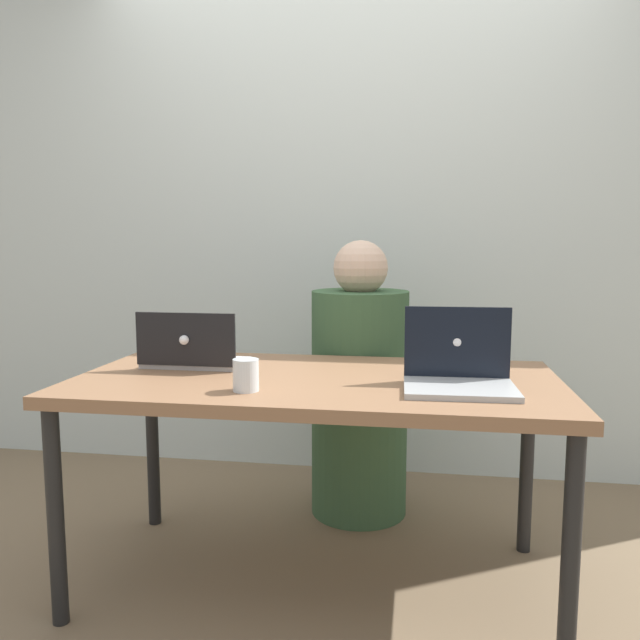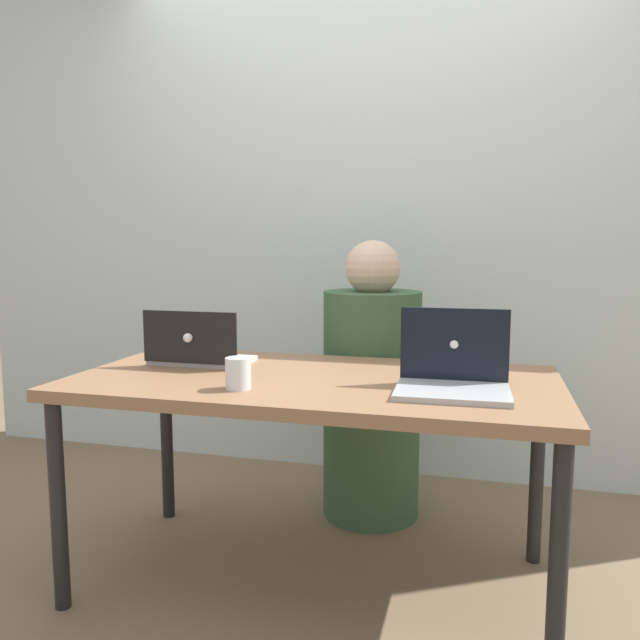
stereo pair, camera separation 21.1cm
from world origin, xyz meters
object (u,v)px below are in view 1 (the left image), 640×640
(person_at_center, at_px, (360,394))
(water_glass_left, at_px, (246,377))
(laptop_back_left, at_px, (193,355))
(laptop_front_right, at_px, (459,372))

(person_at_center, xyz_separation_m, water_glass_left, (-0.26, -0.83, 0.24))
(laptop_back_left, bearing_deg, laptop_front_right, 168.52)
(person_at_center, bearing_deg, water_glass_left, 65.41)
(laptop_front_right, bearing_deg, person_at_center, 116.06)
(laptop_front_right, relative_size, laptop_back_left, 0.95)
(person_at_center, height_order, laptop_back_left, person_at_center)
(laptop_front_right, bearing_deg, water_glass_left, -169.80)
(person_at_center, distance_m, laptop_front_right, 0.83)
(person_at_center, relative_size, laptop_front_right, 3.49)
(person_at_center, relative_size, laptop_back_left, 3.30)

